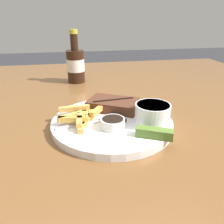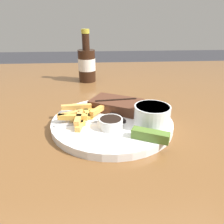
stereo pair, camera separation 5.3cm
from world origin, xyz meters
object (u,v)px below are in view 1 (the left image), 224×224
object	(u,v)px
steak_portion	(113,104)
coleslaw_cup	(153,113)
pickle_spear	(154,133)
knife_utensil	(109,112)
fork_utensil	(81,124)
dipping_sauce_cup	(113,123)
dinner_plate	(112,123)
beer_bottle	(76,64)

from	to	relation	value
steak_portion	coleslaw_cup	xyz separation A→B (m)	(0.07, -0.10, 0.01)
pickle_spear	knife_utensil	bearing A→B (deg)	117.66
pickle_spear	fork_utensil	world-z (taller)	pickle_spear
dipping_sauce_cup	steak_portion	bearing A→B (deg)	78.51
dipping_sauce_cup	pickle_spear	distance (m)	0.10
pickle_spear	fork_utensil	size ratio (longest dim) A/B	0.59
dinner_plate	steak_portion	world-z (taller)	steak_portion
pickle_spear	dinner_plate	bearing A→B (deg)	125.88
steak_portion	pickle_spear	size ratio (longest dim) A/B	1.95
dipping_sauce_cup	pickle_spear	size ratio (longest dim) A/B	0.70
dipping_sauce_cup	dinner_plate	bearing A→B (deg)	81.79
coleslaw_cup	fork_utensil	world-z (taller)	coleslaw_cup
steak_portion	dipping_sauce_cup	size ratio (longest dim) A/B	2.79
fork_utensil	knife_utensil	size ratio (longest dim) A/B	0.84
fork_utensil	dinner_plate	bearing A→B (deg)	0.00
dipping_sauce_cup	knife_utensil	size ratio (longest dim) A/B	0.35
dipping_sauce_cup	beer_bottle	size ratio (longest dim) A/B	0.27
steak_portion	knife_utensil	distance (m)	0.03
dinner_plate	beer_bottle	distance (m)	0.42
pickle_spear	beer_bottle	distance (m)	0.53
steak_portion	dinner_plate	bearing A→B (deg)	-103.61
coleslaw_cup	knife_utensil	world-z (taller)	coleslaw_cup
dinner_plate	knife_utensil	size ratio (longest dim) A/B	1.87
dinner_plate	pickle_spear	world-z (taller)	pickle_spear
dinner_plate	dipping_sauce_cup	size ratio (longest dim) A/B	5.35
coleslaw_cup	pickle_spear	size ratio (longest dim) A/B	1.05
dinner_plate	coleslaw_cup	bearing A→B (deg)	-22.61
steak_portion	knife_utensil	bearing A→B (deg)	-121.75
fork_utensil	steak_portion	bearing A→B (deg)	28.98
beer_bottle	dinner_plate	bearing A→B (deg)	-79.72
dinner_plate	coleslaw_cup	world-z (taller)	coleslaw_cup
pickle_spear	beer_bottle	world-z (taller)	beer_bottle
dipping_sauce_cup	pickle_spear	xyz separation A→B (m)	(0.08, -0.06, -0.00)
steak_portion	pickle_spear	bearing A→B (deg)	-70.84
knife_utensil	beer_bottle	bearing A→B (deg)	-11.03
coleslaw_cup	fork_utensil	size ratio (longest dim) A/B	0.62
beer_bottle	steak_portion	bearing A→B (deg)	-75.43
fork_utensil	knife_utensil	world-z (taller)	knife_utensil
fork_utensil	beer_bottle	bearing A→B (deg)	77.50
dinner_plate	fork_utensil	bearing A→B (deg)	-167.83
dinner_plate	fork_utensil	xyz separation A→B (m)	(-0.08, -0.02, 0.01)
pickle_spear	fork_utensil	bearing A→B (deg)	150.67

